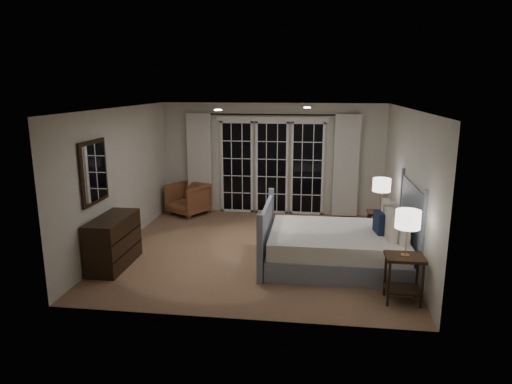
# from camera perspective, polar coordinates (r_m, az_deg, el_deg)

# --- Properties ---
(floor) EXTENTS (5.00, 5.00, 0.00)m
(floor) POSITION_cam_1_polar(r_m,az_deg,el_deg) (8.24, 0.27, -7.22)
(floor) COLOR #826046
(floor) RESTS_ON ground
(ceiling) EXTENTS (5.00, 5.00, 0.00)m
(ceiling) POSITION_cam_1_polar(r_m,az_deg,el_deg) (7.73, 0.29, 10.41)
(ceiling) COLOR white
(ceiling) RESTS_ON wall_back
(wall_left) EXTENTS (0.02, 5.00, 2.50)m
(wall_left) POSITION_cam_1_polar(r_m,az_deg,el_deg) (8.57, -16.56, 1.70)
(wall_left) COLOR beige
(wall_left) RESTS_ON floor
(wall_right) EXTENTS (0.02, 5.00, 2.50)m
(wall_right) POSITION_cam_1_polar(r_m,az_deg,el_deg) (7.98, 18.38, 0.77)
(wall_right) COLOR beige
(wall_right) RESTS_ON floor
(wall_back) EXTENTS (5.00, 0.02, 2.50)m
(wall_back) POSITION_cam_1_polar(r_m,az_deg,el_deg) (10.34, 2.01, 4.14)
(wall_back) COLOR beige
(wall_back) RESTS_ON floor
(wall_front) EXTENTS (5.00, 0.02, 2.50)m
(wall_front) POSITION_cam_1_polar(r_m,az_deg,el_deg) (5.50, -2.99, -4.02)
(wall_front) COLOR beige
(wall_front) RESTS_ON floor
(french_doors) EXTENTS (2.50, 0.04, 2.20)m
(french_doors) POSITION_cam_1_polar(r_m,az_deg,el_deg) (10.32, 1.99, 3.23)
(french_doors) COLOR black
(french_doors) RESTS_ON wall_back
(curtain_rod) EXTENTS (3.50, 0.03, 0.03)m
(curtain_rod) POSITION_cam_1_polar(r_m,az_deg,el_deg) (10.13, 2.01, 9.65)
(curtain_rod) COLOR black
(curtain_rod) RESTS_ON wall_back
(curtain_left) EXTENTS (0.55, 0.10, 2.25)m
(curtain_left) POSITION_cam_1_polar(r_m,az_deg,el_deg) (10.52, -7.05, 3.66)
(curtain_left) COLOR silver
(curtain_left) RESTS_ON curtain_rod
(curtain_right) EXTENTS (0.55, 0.10, 2.25)m
(curtain_right) POSITION_cam_1_polar(r_m,az_deg,el_deg) (10.21, 11.21, 3.22)
(curtain_right) COLOR silver
(curtain_right) RESTS_ON curtain_rod
(downlight_a) EXTENTS (0.12, 0.12, 0.01)m
(downlight_a) POSITION_cam_1_polar(r_m,az_deg,el_deg) (8.27, 6.42, 10.45)
(downlight_a) COLOR white
(downlight_a) RESTS_ON ceiling
(downlight_b) EXTENTS (0.12, 0.12, 0.01)m
(downlight_b) POSITION_cam_1_polar(r_m,az_deg,el_deg) (7.44, -4.77, 10.18)
(downlight_b) COLOR white
(downlight_b) RESTS_ON ceiling
(bed) EXTENTS (2.36, 1.70, 1.38)m
(bed) POSITION_cam_1_polar(r_m,az_deg,el_deg) (7.57, 10.48, -6.58)
(bed) COLOR gray
(bed) RESTS_ON floor
(nightstand_left) EXTENTS (0.51, 0.41, 0.66)m
(nightstand_left) POSITION_cam_1_polar(r_m,az_deg,el_deg) (6.53, 18.00, -9.44)
(nightstand_left) COLOR black
(nightstand_left) RESTS_ON floor
(nightstand_right) EXTENTS (0.45, 0.36, 0.59)m
(nightstand_right) POSITION_cam_1_polar(r_m,az_deg,el_deg) (8.81, 15.15, -3.68)
(nightstand_right) COLOR black
(nightstand_right) RESTS_ON floor
(lamp_left) EXTENTS (0.33, 0.33, 0.63)m
(lamp_left) POSITION_cam_1_polar(r_m,az_deg,el_deg) (6.29, 18.46, -3.30)
(lamp_left) COLOR tan
(lamp_left) RESTS_ON nightstand_left
(lamp_right) EXTENTS (0.33, 0.33, 0.63)m
(lamp_right) POSITION_cam_1_polar(r_m,az_deg,el_deg) (8.64, 15.43, 0.82)
(lamp_right) COLOR tan
(lamp_right) RESTS_ON nightstand_right
(armchair) EXTENTS (1.06, 1.07, 0.72)m
(armchair) POSITION_cam_1_polar(r_m,az_deg,el_deg) (10.47, -8.48, -0.85)
(armchair) COLOR brown
(armchair) RESTS_ON floor
(dresser) EXTENTS (0.49, 1.16, 0.82)m
(dresser) POSITION_cam_1_polar(r_m,az_deg,el_deg) (7.76, -17.40, -5.95)
(dresser) COLOR black
(dresser) RESTS_ON floor
(mirror) EXTENTS (0.05, 0.85, 1.00)m
(mirror) POSITION_cam_1_polar(r_m,az_deg,el_deg) (7.58, -19.62, 2.35)
(mirror) COLOR black
(mirror) RESTS_ON wall_left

